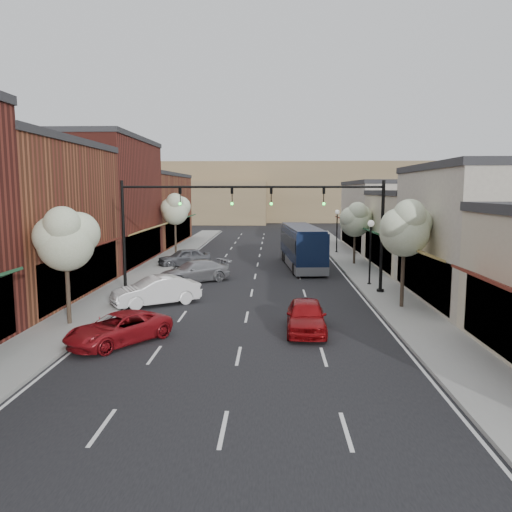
# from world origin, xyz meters

# --- Properties ---
(ground) EXTENTS (160.00, 160.00, 0.00)m
(ground) POSITION_xyz_m (0.00, 0.00, 0.00)
(ground) COLOR black
(ground) RESTS_ON ground
(sidewalk_left) EXTENTS (2.80, 73.00, 0.15)m
(sidewalk_left) POSITION_xyz_m (-8.40, 18.50, 0.07)
(sidewalk_left) COLOR gray
(sidewalk_left) RESTS_ON ground
(sidewalk_right) EXTENTS (2.80, 73.00, 0.15)m
(sidewalk_right) POSITION_xyz_m (8.40, 18.50, 0.07)
(sidewalk_right) COLOR gray
(sidewalk_right) RESTS_ON ground
(curb_left) EXTENTS (0.25, 73.00, 0.17)m
(curb_left) POSITION_xyz_m (-7.00, 18.50, 0.07)
(curb_left) COLOR gray
(curb_left) RESTS_ON ground
(curb_right) EXTENTS (0.25, 73.00, 0.17)m
(curb_right) POSITION_xyz_m (7.00, 18.50, 0.07)
(curb_right) COLOR gray
(curb_right) RESTS_ON ground
(bldg_left_midnear) EXTENTS (10.14, 14.10, 9.40)m
(bldg_left_midnear) POSITION_xyz_m (-14.23, 6.00, 4.66)
(bldg_left_midnear) COLOR brown
(bldg_left_midnear) RESTS_ON ground
(bldg_left_midfar) EXTENTS (10.14, 14.10, 10.90)m
(bldg_left_midfar) POSITION_xyz_m (-14.24, 20.00, 5.40)
(bldg_left_midfar) COLOR maroon
(bldg_left_midfar) RESTS_ON ground
(bldg_left_far) EXTENTS (10.14, 18.10, 8.40)m
(bldg_left_far) POSITION_xyz_m (-14.22, 36.00, 4.16)
(bldg_left_far) COLOR brown
(bldg_left_far) RESTS_ON ground
(bldg_right_midnear) EXTENTS (9.14, 12.10, 7.90)m
(bldg_right_midnear) POSITION_xyz_m (13.72, 6.00, 3.91)
(bldg_right_midnear) COLOR #BBB4A1
(bldg_right_midnear) RESTS_ON ground
(bldg_right_midfar) EXTENTS (9.14, 12.10, 6.40)m
(bldg_right_midfar) POSITION_xyz_m (13.70, 18.00, 3.17)
(bldg_right_midfar) COLOR #C2B79A
(bldg_right_midfar) RESTS_ON ground
(bldg_right_far) EXTENTS (9.14, 16.10, 7.40)m
(bldg_right_far) POSITION_xyz_m (13.71, 32.00, 3.66)
(bldg_right_far) COLOR #BBB4A1
(bldg_right_far) RESTS_ON ground
(hill_far) EXTENTS (120.00, 30.00, 12.00)m
(hill_far) POSITION_xyz_m (0.00, 90.00, 6.00)
(hill_far) COLOR #7A6647
(hill_far) RESTS_ON ground
(hill_near) EXTENTS (50.00, 20.00, 8.00)m
(hill_near) POSITION_xyz_m (-25.00, 78.00, 4.00)
(hill_near) COLOR #7A6647
(hill_near) RESTS_ON ground
(signal_mast_right) EXTENTS (8.22, 0.46, 7.00)m
(signal_mast_right) POSITION_xyz_m (5.62, 8.00, 4.62)
(signal_mast_right) COLOR black
(signal_mast_right) RESTS_ON ground
(signal_mast_left) EXTENTS (8.22, 0.46, 7.00)m
(signal_mast_left) POSITION_xyz_m (-5.62, 8.00, 4.62)
(signal_mast_left) COLOR black
(signal_mast_left) RESTS_ON ground
(tree_right_near) EXTENTS (2.85, 2.65, 5.95)m
(tree_right_near) POSITION_xyz_m (8.35, 3.94, 4.45)
(tree_right_near) COLOR #47382B
(tree_right_near) RESTS_ON ground
(tree_right_far) EXTENTS (2.85, 2.65, 5.43)m
(tree_right_far) POSITION_xyz_m (8.35, 19.94, 3.99)
(tree_right_far) COLOR #47382B
(tree_right_far) RESTS_ON ground
(tree_left_near) EXTENTS (2.85, 2.65, 5.69)m
(tree_left_near) POSITION_xyz_m (-8.25, -0.06, 4.22)
(tree_left_near) COLOR #47382B
(tree_left_near) RESTS_ON ground
(tree_left_far) EXTENTS (2.85, 2.65, 6.13)m
(tree_left_far) POSITION_xyz_m (-8.25, 25.94, 4.60)
(tree_left_far) COLOR #47382B
(tree_left_far) RESTS_ON ground
(lamp_post_near) EXTENTS (0.44, 0.44, 4.44)m
(lamp_post_near) POSITION_xyz_m (7.80, 10.50, 3.01)
(lamp_post_near) COLOR black
(lamp_post_near) RESTS_ON ground
(lamp_post_far) EXTENTS (0.44, 0.44, 4.44)m
(lamp_post_far) POSITION_xyz_m (7.80, 28.00, 3.01)
(lamp_post_far) COLOR black
(lamp_post_far) RESTS_ON ground
(coach_bus) EXTENTS (3.39, 11.35, 3.42)m
(coach_bus) POSITION_xyz_m (3.73, 18.71, 1.79)
(coach_bus) COLOR #0D1936
(coach_bus) RESTS_ON ground
(red_hatchback) EXTENTS (1.91, 4.42, 1.49)m
(red_hatchback) POSITION_xyz_m (2.84, -0.55, 0.74)
(red_hatchback) COLOR maroon
(red_hatchback) RESTS_ON ground
(parked_car_a) EXTENTS (4.45, 4.94, 1.27)m
(parked_car_a) POSITION_xyz_m (-5.15, -2.54, 0.64)
(parked_car_a) COLOR maroon
(parked_car_a) RESTS_ON ground
(parked_car_b) EXTENTS (5.02, 4.01, 1.60)m
(parked_car_b) POSITION_xyz_m (-5.23, 4.56, 0.80)
(parked_car_b) COLOR white
(parked_car_b) RESTS_ON ground
(parked_car_c) EXTENTS (5.44, 4.65, 1.50)m
(parked_car_c) POSITION_xyz_m (-4.20, 11.66, 0.75)
(parked_car_c) COLOR #95969A
(parked_car_c) RESTS_ON ground
(parked_car_d) EXTENTS (4.73, 3.69, 1.51)m
(parked_car_d) POSITION_xyz_m (-6.20, 18.97, 0.75)
(parked_car_d) COLOR #5C5E64
(parked_car_d) RESTS_ON ground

